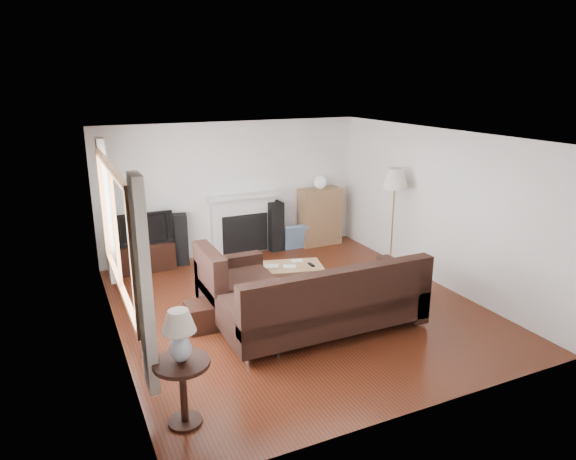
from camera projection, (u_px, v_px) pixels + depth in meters
name	position (u px, v px, depth m)	size (l,w,h in m)	color
room	(297.00, 225.00, 7.22)	(5.10, 5.60, 2.54)	#512112
window	(116.00, 229.00, 5.98)	(0.12, 2.74, 1.54)	brown
curtain_near	(144.00, 286.00, 4.72)	(0.10, 0.35, 2.10)	beige
curtain_far	(107.00, 212.00, 7.36)	(0.10, 0.35, 2.10)	beige
fireplace	(244.00, 224.00, 9.77)	(1.40, 0.26, 1.15)	white
tv_stand	(145.00, 256.00, 8.98)	(0.99, 0.44, 0.49)	black
television	(143.00, 227.00, 8.83)	(0.98, 0.13, 0.57)	black
speaker_left	(181.00, 239.00, 9.22)	(0.25, 0.31, 0.92)	black
speaker_right	(275.00, 226.00, 9.97)	(0.27, 0.32, 0.96)	black
bookshelf	(320.00, 216.00, 10.31)	(0.83, 0.40, 1.14)	olive
globe_lamp	(320.00, 182.00, 10.11)	(0.25, 0.25, 0.25)	white
sectional_sofa	(325.00, 298.00, 6.73)	(2.90, 2.12, 0.94)	black
coffee_table	(287.00, 278.00, 8.09)	(1.09, 0.59, 0.43)	#A2784D
footstool	(203.00, 316.00, 6.87)	(0.42, 0.42, 0.36)	black
floor_lamp	(393.00, 220.00, 8.86)	(0.46, 0.46, 1.79)	#A57839
side_table	(183.00, 393.00, 4.92)	(0.54, 0.54, 0.68)	black
table_lamp	(180.00, 337.00, 4.75)	(0.32, 0.32, 0.52)	silver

